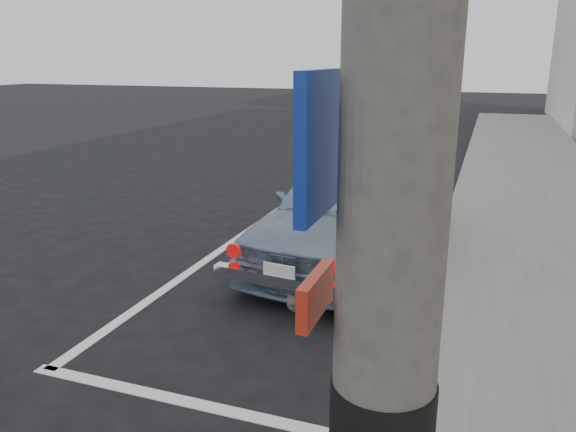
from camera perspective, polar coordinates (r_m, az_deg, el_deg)
name	(u,v)px	position (r m, az deg, el deg)	size (l,w,h in m)	color
ground	(177,360)	(4.97, -11.20, -14.18)	(80.00, 80.00, 0.00)	black
sidewalk	(570,311)	(6.20, 26.70, -8.59)	(2.80, 40.00, 0.15)	slate
pline_rear	(202,405)	(4.38, -8.77, -18.46)	(3.00, 0.12, 0.01)	silver
pline_front	(381,194)	(10.59, 9.42, 2.24)	(3.00, 0.12, 0.01)	silver
pline_side	(232,242)	(7.78, -5.67, -2.64)	(0.12, 7.00, 0.01)	silver
retro_coupe	(348,208)	(6.99, 6.13, 0.83)	(1.94, 3.98, 1.30)	#788EA9
cat	(297,300)	(5.68, 0.96, -8.51)	(0.22, 0.49, 0.26)	#685A4F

